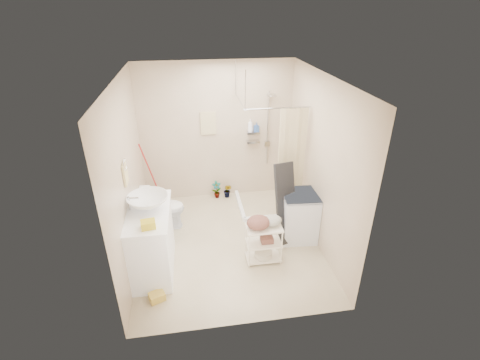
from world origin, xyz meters
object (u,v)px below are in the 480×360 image
object	(u,v)px
washing_machine	(299,216)
vanity	(150,241)
toilet	(163,208)
laundry_rack	(264,240)

from	to	relation	value
washing_machine	vanity	bearing A→B (deg)	-165.33
vanity	toilet	size ratio (longest dim) A/B	1.54
toilet	laundry_rack	distance (m)	1.87
laundry_rack	washing_machine	bearing A→B (deg)	35.61
toilet	laundry_rack	bearing A→B (deg)	-123.50
toilet	washing_machine	bearing A→B (deg)	-103.14
toilet	washing_machine	world-z (taller)	washing_machine
laundry_rack	vanity	bearing A→B (deg)	178.66
toilet	washing_machine	distance (m)	2.27
toilet	laundry_rack	world-z (taller)	toilet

